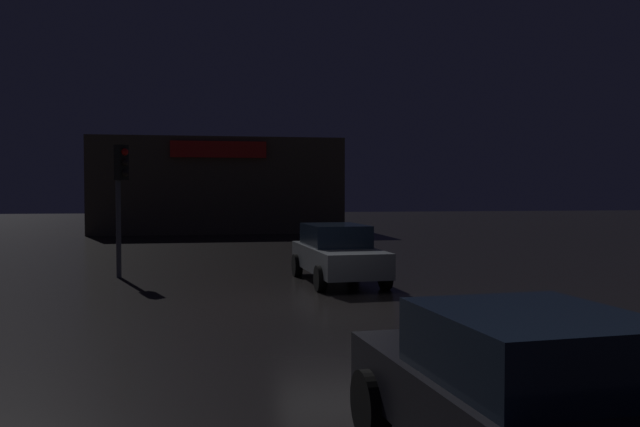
{
  "coord_description": "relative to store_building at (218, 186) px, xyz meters",
  "views": [
    {
      "loc": [
        -2.85,
        -14.36,
        2.53
      ],
      "look_at": [
        0.26,
        3.49,
        1.88
      ],
      "focal_mm": 37.19,
      "sensor_mm": 36.0,
      "label": 1
    }
  ],
  "objects": [
    {
      "name": "ground_plane",
      "position": [
        2.06,
        -26.86,
        -2.78
      ],
      "size": [
        120.0,
        120.0,
        0.0
      ],
      "primitive_type": "plane",
      "color": "black"
    },
    {
      "name": "store_building",
      "position": [
        0.0,
        0.0,
        0.0
      ],
      "size": [
        14.49,
        7.36,
        5.56
      ],
      "color": "brown",
      "rests_on": "ground"
    },
    {
      "name": "traffic_signal_main",
      "position": [
        -3.16,
        -21.54,
        -0.05
      ],
      "size": [
        0.42,
        0.42,
        3.81
      ],
      "color": "#595B60",
      "rests_on": "ground"
    },
    {
      "name": "car_near",
      "position": [
        2.79,
        -23.45,
        -1.97
      ],
      "size": [
        2.11,
        4.66,
        1.57
      ],
      "color": "slate",
      "rests_on": "ground"
    },
    {
      "name": "car_far",
      "position": [
        1.85,
        -36.02,
        -1.99
      ],
      "size": [
        2.26,
        4.02,
        1.53
      ],
      "color": "black",
      "rests_on": "ground"
    }
  ]
}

